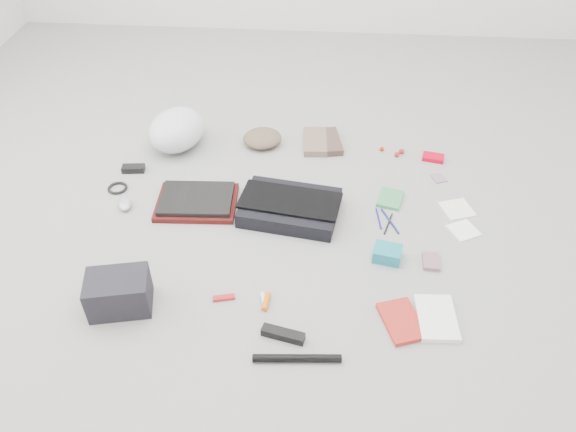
# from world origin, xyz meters

# --- Properties ---
(ground_plane) EXTENTS (4.00, 4.00, 0.00)m
(ground_plane) POSITION_xyz_m (0.00, 0.00, 0.00)
(ground_plane) COLOR gray
(messenger_bag) EXTENTS (0.43, 0.34, 0.07)m
(messenger_bag) POSITION_xyz_m (0.00, 0.07, 0.03)
(messenger_bag) COLOR black
(messenger_bag) RESTS_ON ground_plane
(bag_flap) EXTENTS (0.44, 0.25, 0.01)m
(bag_flap) POSITION_xyz_m (0.00, 0.07, 0.07)
(bag_flap) COLOR black
(bag_flap) RESTS_ON messenger_bag
(laptop_sleeve) EXTENTS (0.35, 0.27, 0.02)m
(laptop_sleeve) POSITION_xyz_m (-0.40, 0.10, 0.01)
(laptop_sleeve) COLOR #4C100F
(laptop_sleeve) RESTS_ON ground_plane
(laptop) EXTENTS (0.32, 0.24, 0.02)m
(laptop) POSITION_xyz_m (-0.40, 0.10, 0.03)
(laptop) COLOR black
(laptop) RESTS_ON laptop_sleeve
(bike_helmet) EXTENTS (0.33, 0.37, 0.19)m
(bike_helmet) POSITION_xyz_m (-0.58, 0.54, 0.09)
(bike_helmet) COLOR white
(bike_helmet) RESTS_ON ground_plane
(beanie) EXTENTS (0.24, 0.24, 0.07)m
(beanie) POSITION_xyz_m (-0.17, 0.59, 0.03)
(beanie) COLOR brown
(beanie) RESTS_ON ground_plane
(mitten_left) EXTENTS (0.13, 0.23, 0.03)m
(mitten_left) POSITION_xyz_m (0.09, 0.61, 0.02)
(mitten_left) COLOR #7F6553
(mitten_left) RESTS_ON ground_plane
(mitten_right) EXTENTS (0.15, 0.23, 0.03)m
(mitten_right) POSITION_xyz_m (0.15, 0.62, 0.02)
(mitten_right) COLOR brown
(mitten_right) RESTS_ON ground_plane
(power_brick) EXTENTS (0.11, 0.06, 0.03)m
(power_brick) POSITION_xyz_m (-0.74, 0.32, 0.01)
(power_brick) COLOR black
(power_brick) RESTS_ON ground_plane
(cable_coil) EXTENTS (0.11, 0.11, 0.01)m
(cable_coil) POSITION_xyz_m (-0.77, 0.18, 0.01)
(cable_coil) COLOR black
(cable_coil) RESTS_ON ground_plane
(mouse) EXTENTS (0.08, 0.11, 0.04)m
(mouse) POSITION_xyz_m (-0.70, 0.06, 0.02)
(mouse) COLOR #ADABB8
(mouse) RESTS_ON ground_plane
(camera_bag) EXTENTS (0.24, 0.19, 0.14)m
(camera_bag) POSITION_xyz_m (-0.55, -0.47, 0.07)
(camera_bag) COLOR black
(camera_bag) RESTS_ON ground_plane
(multitool) EXTENTS (0.08, 0.04, 0.01)m
(multitool) POSITION_xyz_m (-0.20, -0.42, 0.01)
(multitool) COLOR #A7181F
(multitool) RESTS_ON ground_plane
(toiletry_tube_white) EXTENTS (0.03, 0.06, 0.02)m
(toiletry_tube_white) POSITION_xyz_m (-0.05, -0.41, 0.01)
(toiletry_tube_white) COLOR white
(toiletry_tube_white) RESTS_ON ground_plane
(toiletry_tube_orange) EXTENTS (0.03, 0.08, 0.02)m
(toiletry_tube_orange) POSITION_xyz_m (-0.04, -0.42, 0.01)
(toiletry_tube_orange) COLOR orange
(toiletry_tube_orange) RESTS_ON ground_plane
(u_lock) EXTENTS (0.15, 0.07, 0.03)m
(u_lock) POSITION_xyz_m (0.03, -0.57, 0.01)
(u_lock) COLOR black
(u_lock) RESTS_ON ground_plane
(bike_pump) EXTENTS (0.29, 0.05, 0.03)m
(bike_pump) POSITION_xyz_m (0.08, -0.66, 0.01)
(bike_pump) COLOR black
(bike_pump) RESTS_ON ground_plane
(book_red) EXTENTS (0.17, 0.21, 0.02)m
(book_red) POSITION_xyz_m (0.43, -0.47, 0.01)
(book_red) COLOR red
(book_red) RESTS_ON ground_plane
(book_white) EXTENTS (0.14, 0.20, 0.02)m
(book_white) POSITION_xyz_m (0.55, -0.45, 0.01)
(book_white) COLOR white
(book_white) RESTS_ON ground_plane
(notepad) EXTENTS (0.13, 0.15, 0.02)m
(notepad) POSITION_xyz_m (0.43, 0.20, 0.01)
(notepad) COLOR #378850
(notepad) RESTS_ON ground_plane
(pen_blue) EXTENTS (0.02, 0.13, 0.01)m
(pen_blue) POSITION_xyz_m (0.37, 0.07, 0.00)
(pen_blue) COLOR navy
(pen_blue) RESTS_ON ground_plane
(pen_black) EXTENTS (0.05, 0.13, 0.01)m
(pen_black) POSITION_xyz_m (0.41, 0.04, 0.00)
(pen_black) COLOR black
(pen_black) RESTS_ON ground_plane
(pen_navy) EXTENTS (0.07, 0.15, 0.01)m
(pen_navy) POSITION_xyz_m (0.42, 0.06, 0.00)
(pen_navy) COLOR navy
(pen_navy) RESTS_ON ground_plane
(accordion_wallet) EXTENTS (0.12, 0.10, 0.05)m
(accordion_wallet) POSITION_xyz_m (0.40, -0.16, 0.03)
(accordion_wallet) COLOR teal
(accordion_wallet) RESTS_ON ground_plane
(card_deck) EXTENTS (0.06, 0.09, 0.02)m
(card_deck) POSITION_xyz_m (0.56, -0.17, 0.01)
(card_deck) COLOR gray
(card_deck) RESTS_ON ground_plane
(napkin_top) EXTENTS (0.15, 0.15, 0.01)m
(napkin_top) POSITION_xyz_m (0.71, 0.16, 0.00)
(napkin_top) COLOR white
(napkin_top) RESTS_ON ground_plane
(napkin_bottom) EXTENTS (0.14, 0.14, 0.01)m
(napkin_bottom) POSITION_xyz_m (0.72, 0.02, 0.00)
(napkin_bottom) COLOR white
(napkin_bottom) RESTS_ON ground_plane
(lollipop_a) EXTENTS (0.02, 0.02, 0.02)m
(lollipop_a) POSITION_xyz_m (0.41, 0.58, 0.01)
(lollipop_a) COLOR red
(lollipop_a) RESTS_ON ground_plane
(lollipop_b) EXTENTS (0.03, 0.03, 0.02)m
(lollipop_b) POSITION_xyz_m (0.48, 0.54, 0.01)
(lollipop_b) COLOR #AA161F
(lollipop_b) RESTS_ON ground_plane
(lollipop_c) EXTENTS (0.03, 0.03, 0.03)m
(lollipop_c) POSITION_xyz_m (0.50, 0.56, 0.01)
(lollipop_c) COLOR #A22216
(lollipop_c) RESTS_ON ground_plane
(altoids_tin) EXTENTS (0.11, 0.08, 0.02)m
(altoids_tin) POSITION_xyz_m (0.65, 0.53, 0.01)
(altoids_tin) COLOR red
(altoids_tin) RESTS_ON ground_plane
(stamp_sheet) EXTENTS (0.08, 0.08, 0.00)m
(stamp_sheet) POSITION_xyz_m (0.66, 0.37, 0.00)
(stamp_sheet) COLOR gray
(stamp_sheet) RESTS_ON ground_plane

